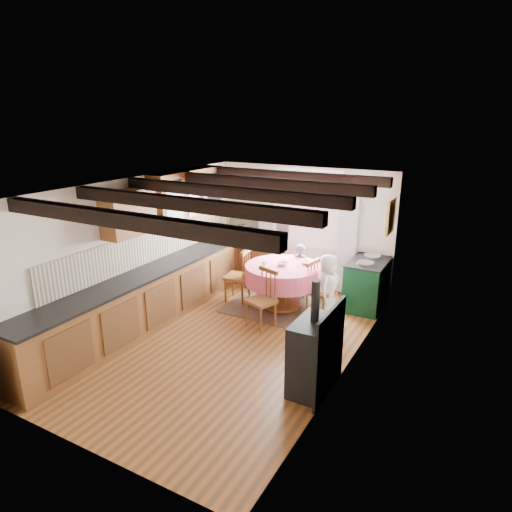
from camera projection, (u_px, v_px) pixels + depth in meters
The scene contains 40 objects.
floor at pixel (231, 340), 6.96m from camera, with size 3.60×5.50×0.00m, color #9D5525.
ceiling at pixel (228, 185), 6.23m from camera, with size 3.60×5.50×0.00m, color white.
wall_back at pixel (303, 228), 8.89m from camera, with size 3.60×0.00×2.40m, color silver.
wall_front at pixel (78, 349), 4.29m from camera, with size 3.60×0.00×2.40m, color silver.
wall_left at pixel (137, 250), 7.42m from camera, with size 0.00×5.50×2.40m, color silver.
wall_right at pixel (349, 289), 5.77m from camera, with size 0.00×5.50×2.40m, color silver.
beam_a at pixel (125, 220), 4.59m from camera, with size 3.60×0.16×0.16m, color black.
beam_b at pixel (185, 204), 5.42m from camera, with size 3.60×0.16×0.16m, color black.
beam_c at pixel (228, 192), 6.26m from camera, with size 3.60×0.16×0.16m, color black.
beam_d at pixel (262, 183), 7.10m from camera, with size 3.60×0.16×0.16m, color black.
beam_e at pixel (289, 176), 7.93m from camera, with size 3.60×0.16×0.16m, color black.
splash_left at pixel (151, 246), 7.66m from camera, with size 0.02×4.50×0.55m, color beige.
splash_back at pixel (258, 222), 9.34m from camera, with size 1.40×0.02×0.55m, color beige.
base_cabinet_left at pixel (155, 296), 7.51m from camera, with size 0.60×5.30×0.88m, color brown.
base_cabinet_back at pixel (250, 260), 9.35m from camera, with size 1.30×0.60×0.88m, color brown.
worktop_left at pixel (154, 270), 7.36m from camera, with size 0.64×5.30×0.04m, color black.
worktop_back at pixel (249, 239), 9.20m from camera, with size 1.30×0.64×0.04m, color black.
wall_cabinet_glass at pixel (188, 195), 8.12m from camera, with size 0.34×1.80×0.90m, color brown.
wall_cabinet_solid at pixel (128, 213), 6.88m from camera, with size 0.34×0.90×0.70m, color brown.
window_frame at pixel (308, 208), 8.72m from camera, with size 1.34×0.03×1.54m, color white.
window_pane at pixel (308, 208), 8.72m from camera, with size 1.20×0.01×1.40m, color white.
curtain_left at pixel (267, 229), 9.18m from camera, with size 0.35×0.10×2.10m, color silver.
curtain_right at pixel (348, 240), 8.41m from camera, with size 0.35×0.10×2.10m, color silver.
curtain_rod at pixel (308, 178), 8.46m from camera, with size 0.03×0.03×2.00m, color black.
wall_picture at pixel (391, 217), 7.56m from camera, with size 0.04×0.50×0.60m, color gold.
wall_plate at pixel (356, 208), 8.24m from camera, with size 0.30×0.30×0.02m, color silver.
rug at pixel (282, 307), 8.13m from camera, with size 1.89×1.47×0.01m, color #3E2E24.
dining_table at pixel (283, 287), 8.01m from camera, with size 1.34×1.34×0.81m, color #F35469, non-canonical shape.
chair_near at pixel (261, 299), 7.27m from camera, with size 0.42×0.44×0.98m, color brown, non-canonical shape.
chair_left at pixel (237, 275), 8.32m from camera, with size 0.43×0.46×1.01m, color brown, non-canonical shape.
chair_right at pixel (321, 290), 7.64m from camera, with size 0.42×0.44×0.99m, color brown, non-canonical shape.
aga_range at pixel (367, 284), 8.04m from camera, with size 0.63×0.97×0.89m, color #0A341B, non-canonical shape.
cast_iron_stove at pixel (314, 337), 5.51m from camera, with size 0.44×0.74×1.47m, color black, non-canonical shape.
child_far at pixel (300, 271), 8.49m from camera, with size 0.38×0.25×1.04m, color #4F4F60.
child_right at pixel (328, 287), 7.54m from camera, with size 0.56×0.36×1.15m, color white.
bowl_a at pixel (307, 263), 7.95m from camera, with size 0.20×0.20×0.05m, color silver.
bowl_b at pixel (283, 264), 7.89m from camera, with size 0.18×0.18×0.06m, color silver.
cup at pixel (264, 264), 7.82m from camera, with size 0.10×0.10×0.09m, color silver.
canister_tall at pixel (241, 231), 9.28m from camera, with size 0.15×0.15×0.26m, color #262628.
canister_wide at pixel (248, 233), 9.18m from camera, with size 0.19×0.19×0.21m, color #262628.
Camera 1 is at (3.33, -5.29, 3.34)m, focal length 31.52 mm.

